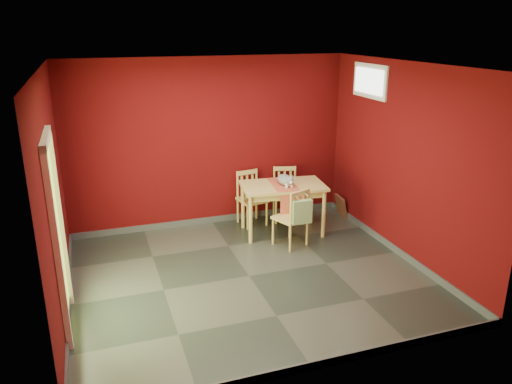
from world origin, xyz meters
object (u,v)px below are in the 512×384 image
object	(u,v)px
tote_bag	(302,212)
picture_frame	(341,206)
cat	(285,178)
chair_near	(292,217)
chair_far_left	(251,197)
dining_table	(283,191)
chair_far_right	(285,193)

from	to	relation	value
tote_bag	picture_frame	xyz separation A→B (m)	(1.23, 1.07, -0.43)
cat	picture_frame	bearing A→B (deg)	-0.59
chair_near	tote_bag	distance (m)	0.26
chair_far_left	cat	xyz separation A→B (m)	(0.37, -0.56, 0.46)
dining_table	cat	world-z (taller)	cat
cat	tote_bag	bearing A→B (deg)	-109.58
chair_far_left	cat	size ratio (longest dim) A/B	2.01
chair_far_right	tote_bag	xyz separation A→B (m)	(-0.26, -1.25, 0.15)
cat	picture_frame	distance (m)	1.46
chair_far_left	picture_frame	size ratio (longest dim) A/B	2.45
chair_far_right	chair_near	distance (m)	1.09
chair_far_right	picture_frame	bearing A→B (deg)	-10.58
chair_far_left	cat	world-z (taller)	cat
tote_bag	dining_table	bearing A→B (deg)	90.39
cat	picture_frame	size ratio (longest dim) A/B	1.22
chair_near	picture_frame	world-z (taller)	chair_near
chair_far_left	cat	distance (m)	0.81
dining_table	chair_near	bearing A→B (deg)	-95.42
dining_table	cat	distance (m)	0.21
chair_far_left	chair_near	bearing A→B (deg)	-74.15
chair_far_right	cat	xyz separation A→B (m)	(-0.24, -0.56, 0.45)
tote_bag	cat	world-z (taller)	cat
dining_table	chair_far_left	distance (m)	0.68
chair_far_left	tote_bag	world-z (taller)	chair_far_left
chair_far_left	picture_frame	bearing A→B (deg)	-6.49
dining_table	tote_bag	world-z (taller)	tote_bag
chair_near	chair_far_right	bearing A→B (deg)	73.37
dining_table	cat	xyz separation A→B (m)	(0.03, -0.02, 0.21)
dining_table	chair_far_right	world-z (taller)	chair_far_right
dining_table	chair_near	size ratio (longest dim) A/B	1.51
dining_table	chair_far_left	size ratio (longest dim) A/B	1.54
chair_far_right	cat	size ratio (longest dim) A/B	2.02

